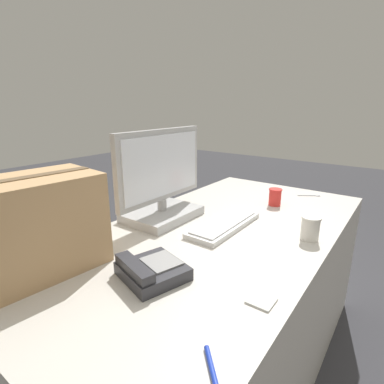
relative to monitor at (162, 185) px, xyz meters
The scene contains 11 objects.
ground_plane 0.96m from the monitor, 82.04° to the right, with size 12.00×12.00×0.00m, color #38383D.
office_desk 0.61m from the monitor, 82.04° to the right, with size 1.80×0.90×0.74m.
monitor is the anchor object (origin of this frame).
keyboard 0.35m from the monitor, 75.09° to the right, with size 0.41×0.15×0.03m.
desk_phone 0.54m from the monitor, 142.37° to the right, with size 0.23×0.24×0.07m.
paper_cup_left 0.68m from the monitor, 74.40° to the right, with size 0.08×0.08×0.10m.
paper_cup_right 0.64m from the monitor, 35.64° to the right, with size 0.07×0.07×0.09m.
spoon 0.97m from the monitor, 30.96° to the right, with size 0.09×0.12×0.00m.
cardboard_box 0.60m from the monitor, behind, with size 0.43×0.29×0.32m.
pen_marker 0.92m from the monitor, 131.72° to the right, with size 0.11×0.10×0.01m.
sticky_note_pad 0.75m from the monitor, 115.77° to the right, with size 0.07×0.07×0.01m.
Camera 1 is at (-1.06, -0.64, 1.28)m, focal length 28.00 mm.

